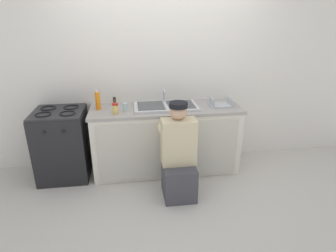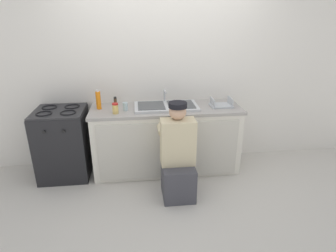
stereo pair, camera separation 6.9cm
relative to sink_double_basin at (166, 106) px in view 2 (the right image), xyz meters
name	(u,v)px [view 2 (the right image)]	position (x,y,z in m)	size (l,w,h in m)	color
ground_plane	(169,179)	(0.00, -0.30, -0.89)	(12.00, 12.00, 0.00)	beige
back_wall	(163,73)	(0.00, 0.35, 0.36)	(6.00, 0.10, 2.50)	silver
counter_cabinet	(166,140)	(0.00, -0.01, -0.48)	(1.87, 0.62, 0.84)	silver
countertop	(166,109)	(0.00, 0.00, -0.04)	(1.91, 0.62, 0.04)	#9E9993
sink_double_basin	(166,106)	(0.00, 0.00, 0.00)	(0.80, 0.44, 0.19)	silver
stove_range	(64,143)	(-1.32, 0.00, -0.45)	(0.61, 0.62, 0.90)	black
plumber_person	(178,159)	(0.06, -0.61, -0.43)	(0.42, 0.61, 1.10)	#3F3F47
spice_bottle_pepper	(115,101)	(-0.65, 0.19, 0.03)	(0.04, 0.04, 0.10)	#513823
condiment_jar	(115,108)	(-0.63, -0.16, 0.05)	(0.07, 0.07, 0.13)	#DBB760
water_glass	(125,107)	(-0.51, -0.06, 0.03)	(0.06, 0.06, 0.10)	#ADC6CC
dish_rack_tray	(221,104)	(0.71, -0.03, 0.01)	(0.28, 0.22, 0.11)	#B2B7BC
soap_bottle_orange	(98,100)	(-0.84, 0.04, 0.09)	(0.06, 0.06, 0.25)	orange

